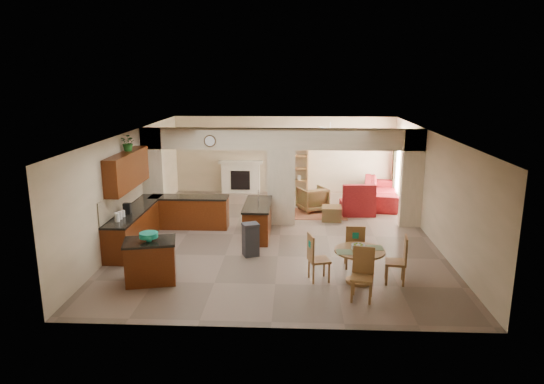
{
  "coord_description": "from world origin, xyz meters",
  "views": [
    {
      "loc": [
        0.37,
        -12.56,
        4.24
      ],
      "look_at": [
        -0.23,
        0.3,
        1.13
      ],
      "focal_mm": 32.0,
      "sensor_mm": 36.0,
      "label": 1
    }
  ],
  "objects_px": {
    "dining_table": "(359,260)",
    "armchair": "(312,199)",
    "sofa": "(381,192)",
    "kitchen_island": "(151,261)"
  },
  "relations": [
    {
      "from": "dining_table",
      "to": "sofa",
      "type": "height_order",
      "value": "sofa"
    },
    {
      "from": "dining_table",
      "to": "sofa",
      "type": "relative_size",
      "value": 0.38
    },
    {
      "from": "dining_table",
      "to": "armchair",
      "type": "xyz_separation_m",
      "value": [
        -0.78,
        5.53,
        -0.1
      ]
    },
    {
      "from": "sofa",
      "to": "armchair",
      "type": "bearing_deg",
      "value": 122.16
    },
    {
      "from": "dining_table",
      "to": "armchair",
      "type": "relative_size",
      "value": 1.24
    },
    {
      "from": "kitchen_island",
      "to": "armchair",
      "type": "xyz_separation_m",
      "value": [
        3.58,
        5.7,
        -0.07
      ]
    },
    {
      "from": "dining_table",
      "to": "armchair",
      "type": "distance_m",
      "value": 5.58
    },
    {
      "from": "kitchen_island",
      "to": "dining_table",
      "type": "xyz_separation_m",
      "value": [
        4.36,
        0.17,
        0.03
      ]
    },
    {
      "from": "sofa",
      "to": "armchair",
      "type": "relative_size",
      "value": 3.26
    },
    {
      "from": "sofa",
      "to": "armchair",
      "type": "xyz_separation_m",
      "value": [
        -2.34,
        -1.01,
        -0.02
      ]
    }
  ]
}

